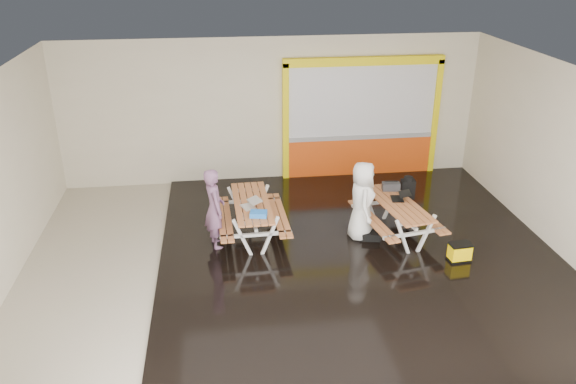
{
  "coord_description": "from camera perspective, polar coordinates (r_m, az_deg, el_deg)",
  "views": [
    {
      "loc": [
        -1.3,
        -9.18,
        5.56
      ],
      "look_at": [
        0.0,
        0.9,
        1.0
      ],
      "focal_mm": 35.55,
      "sensor_mm": 36.0,
      "label": 1
    }
  ],
  "objects": [
    {
      "name": "laptop_right",
      "position": [
        11.59,
        11.13,
        -0.48
      ],
      "size": [
        0.42,
        0.38,
        0.16
      ],
      "color": "black",
      "rests_on": "picnic_table_right"
    },
    {
      "name": "picnic_table_right",
      "position": [
        11.53,
        10.87,
        -1.85
      ],
      "size": [
        1.61,
        2.11,
        0.77
      ],
      "color": "#B16738",
      "rests_on": "deck"
    },
    {
      "name": "laptop_left",
      "position": [
        11.01,
        -3.76,
        -1.26
      ],
      "size": [
        0.45,
        0.43,
        0.15
      ],
      "color": "silver",
      "rests_on": "picnic_table_left"
    },
    {
      "name": "toolbox",
      "position": [
        11.96,
        10.26,
        0.56
      ],
      "size": [
        0.38,
        0.22,
        0.21
      ],
      "color": "black",
      "rests_on": "picnic_table_right"
    },
    {
      "name": "person_left",
      "position": [
        10.94,
        -7.36,
        -1.66
      ],
      "size": [
        0.51,
        0.66,
        1.62
      ],
      "primitive_type": "imported",
      "rotation": [
        0.0,
        0.0,
        1.79
      ],
      "color": "#795073",
      "rests_on": "deck"
    },
    {
      "name": "blue_pouch",
      "position": [
        10.65,
        -2.97,
        -2.2
      ],
      "size": [
        0.35,
        0.27,
        0.09
      ],
      "primitive_type": "cube",
      "rotation": [
        0.0,
        0.0,
        -0.18
      ],
      "color": "blue",
      "rests_on": "picnic_table_left"
    },
    {
      "name": "person_right",
      "position": [
        11.3,
        7.41,
        -0.93
      ],
      "size": [
        0.59,
        0.84,
        1.63
      ],
      "primitive_type": "imported",
      "rotation": [
        0.0,
        0.0,
        1.48
      ],
      "color": "white",
      "rests_on": "deck"
    },
    {
      "name": "picnic_table_left",
      "position": [
        11.31,
        -3.63,
        -1.86
      ],
      "size": [
        1.4,
        2.02,
        0.79
      ],
      "color": "#B16738",
      "rests_on": "deck"
    },
    {
      "name": "kiosk",
      "position": [
        14.18,
        7.33,
        7.09
      ],
      "size": [
        3.88,
        0.16,
        3.0
      ],
      "color": "#D8480F",
      "rests_on": "room"
    },
    {
      "name": "backpack",
      "position": [
        12.35,
        11.87,
        0.42
      ],
      "size": [
        0.31,
        0.21,
        0.49
      ],
      "color": "black",
      "rests_on": "picnic_table_right"
    },
    {
      "name": "fluke_bag",
      "position": [
        11.08,
        16.79,
        -5.79
      ],
      "size": [
        0.43,
        0.3,
        0.35
      ],
      "color": "black",
      "rests_on": "deck"
    },
    {
      "name": "dark_case",
      "position": [
        11.51,
        8.17,
        -4.28
      ],
      "size": [
        0.45,
        0.37,
        0.15
      ],
      "primitive_type": "cube",
      "rotation": [
        0.0,
        0.0,
        -0.2
      ],
      "color": "black",
      "rests_on": "deck"
    },
    {
      "name": "deck",
      "position": [
        11.02,
        7.1,
        -6.2
      ],
      "size": [
        7.5,
        7.98,
        0.05
      ],
      "primitive_type": "cube",
      "color": "black",
      "rests_on": "room"
    },
    {
      "name": "room",
      "position": [
        10.03,
        0.66,
        1.82
      ],
      "size": [
        10.02,
        8.02,
        3.52
      ],
      "color": "#BAB09D",
      "rests_on": "ground"
    }
  ]
}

